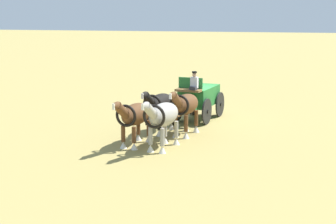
# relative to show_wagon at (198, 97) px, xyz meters

# --- Properties ---
(ground_plane) EXTENTS (220.00, 220.00, 0.00)m
(ground_plane) POSITION_rel_show_wagon_xyz_m (-0.15, 0.02, -1.21)
(ground_plane) COLOR #9E8C4C
(show_wagon) EXTENTS (5.81, 2.31, 2.76)m
(show_wagon) POSITION_rel_show_wagon_xyz_m (0.00, 0.00, 0.00)
(show_wagon) COLOR #236B2D
(show_wagon) RESTS_ON ground
(draft_horse_rear_near) EXTENTS (2.95, 1.27, 2.28)m
(draft_horse_rear_near) POSITION_rel_show_wagon_xyz_m (3.62, -0.00, 0.19)
(draft_horse_rear_near) COLOR brown
(draft_horse_rear_near) RESTS_ON ground
(draft_horse_rear_off) EXTENTS (3.14, 1.28, 2.22)m
(draft_horse_rear_off) POSITION_rel_show_wagon_xyz_m (3.39, -1.28, 0.14)
(draft_horse_rear_off) COLOR black
(draft_horse_rear_off) RESTS_ON ground
(draft_horse_lead_near) EXTENTS (3.16, 1.34, 2.28)m
(draft_horse_lead_near) POSITION_rel_show_wagon_xyz_m (6.17, -0.46, 0.20)
(draft_horse_lead_near) COLOR #9E998E
(draft_horse_lead_near) RESTS_ON ground
(draft_horse_lead_off) EXTENTS (3.07, 1.28, 2.19)m
(draft_horse_lead_off) POSITION_rel_show_wagon_xyz_m (5.95, -1.74, 0.12)
(draft_horse_lead_off) COLOR brown
(draft_horse_lead_off) RESTS_ON ground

